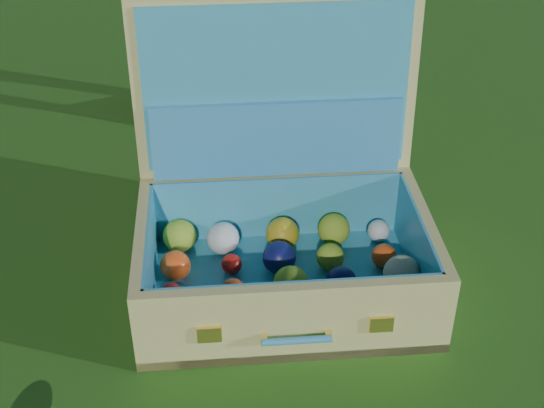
% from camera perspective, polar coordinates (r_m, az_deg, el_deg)
% --- Properties ---
extents(ground, '(60.00, 60.00, 0.00)m').
position_cam_1_polar(ground, '(1.38, 2.67, -12.04)').
color(ground, '#215114').
rests_on(ground, ground).
extents(suitcase, '(0.65, 0.56, 0.54)m').
position_cam_1_polar(suitcase, '(1.48, 0.86, -0.49)').
color(suitcase, '#CEC36F').
rests_on(suitcase, ground).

